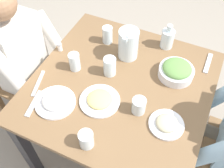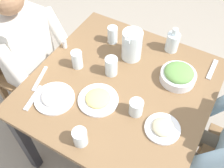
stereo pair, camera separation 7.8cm
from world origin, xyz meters
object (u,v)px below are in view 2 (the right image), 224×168
at_px(plate_yoghurt, 54,97).
at_px(water_pitcher, 132,45).
at_px(water_glass_far_right, 80,137).
at_px(salt_shaker, 65,44).
at_px(water_glass_near_left, 136,107).
at_px(water_glass_center, 113,35).
at_px(salad_bowl, 178,75).
at_px(water_glass_near_right, 77,59).
at_px(dining_table, 120,96).
at_px(water_glass_by_pitcher, 111,66).
at_px(diner_far, 37,60).
at_px(plate_fries, 98,99).
at_px(plate_beans, 163,128).
at_px(chair_far, 20,63).
at_px(oil_carafe, 172,43).

bearing_deg(plate_yoghurt, water_pitcher, -23.31).
distance_m(water_glass_far_right, salt_shaker, 0.67).
bearing_deg(water_glass_near_left, water_glass_center, 42.07).
xyz_separation_m(salad_bowl, water_glass_near_right, (-0.19, 0.55, 0.01)).
bearing_deg(dining_table, salt_shaker, 78.30).
bearing_deg(water_glass_by_pitcher, water_glass_near_left, -125.36).
xyz_separation_m(diner_far, plate_fries, (-0.14, -0.56, 0.11)).
distance_m(dining_table, water_glass_near_right, 0.33).
distance_m(salad_bowl, salt_shaker, 0.72).
distance_m(water_glass_near_right, water_glass_far_right, 0.50).
relative_size(water_glass_far_right, water_glass_center, 0.81).
bearing_deg(salad_bowl, plate_beans, -171.25).
relative_size(chair_far, water_glass_near_right, 7.85).
bearing_deg(salt_shaker, water_pitcher, -71.67).
height_order(water_glass_near_right, water_glass_by_pitcher, water_glass_by_pitcher).
distance_m(water_glass_near_left, water_glass_by_pitcher, 0.30).
relative_size(plate_yoghurt, water_glass_far_right, 2.36).
bearing_deg(plate_fries, water_pitcher, -0.25).
distance_m(chair_far, diner_far, 0.25).
bearing_deg(water_pitcher, oil_carafe, -46.40).
xyz_separation_m(water_glass_near_left, water_glass_far_right, (-0.28, 0.15, 0.00)).
xyz_separation_m(water_pitcher, water_glass_near_left, (-0.35, -0.21, -0.05)).
bearing_deg(plate_beans, salt_shaker, 72.64).
distance_m(plate_beans, water_glass_near_left, 0.16).
relative_size(water_glass_near_left, water_glass_by_pitcher, 0.78).
xyz_separation_m(plate_beans, oil_carafe, (0.55, 0.18, 0.04)).
bearing_deg(water_glass_center, water_glass_by_pitcher, -151.90).
height_order(chair_far, water_pitcher, water_pitcher).
bearing_deg(dining_table, plate_beans, -115.01).
height_order(dining_table, diner_far, diner_far).
relative_size(water_glass_near_right, water_glass_center, 0.98).
bearing_deg(chair_far, water_glass_near_left, -96.16).
distance_m(dining_table, water_glass_center, 0.40).
relative_size(water_pitcher, salad_bowl, 0.95).
bearing_deg(salad_bowl, oil_carafe, 29.80).
distance_m(diner_far, water_glass_center, 0.53).
bearing_deg(water_glass_far_right, dining_table, 0.04).
xyz_separation_m(chair_far, salad_bowl, (0.21, -1.08, 0.28)).
height_order(chair_far, water_glass_by_pitcher, chair_far).
bearing_deg(plate_beans, water_glass_center, 50.66).
relative_size(plate_yoghurt, plate_beans, 1.22).
relative_size(plate_beans, salt_shaker, 3.30).
height_order(salad_bowl, water_glass_far_right, same).
bearing_deg(water_glass_by_pitcher, water_glass_near_right, 103.76).
distance_m(plate_beans, water_glass_center, 0.69).
height_order(salad_bowl, plate_fries, salad_bowl).
distance_m(dining_table, water_glass_far_right, 0.43).
xyz_separation_m(water_pitcher, water_glass_by_pitcher, (-0.18, 0.04, -0.04)).
relative_size(diner_far, water_glass_near_left, 13.01).
bearing_deg(water_pitcher, plate_yoghurt, 156.69).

